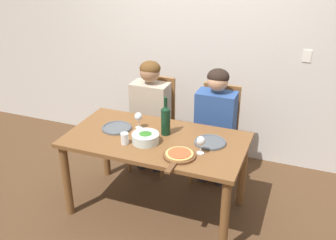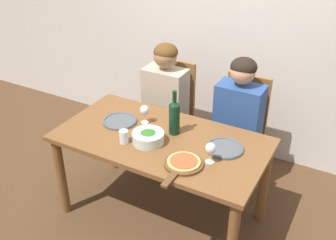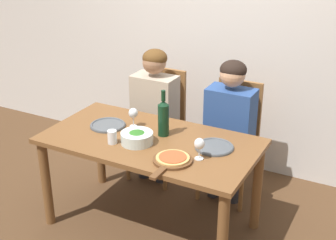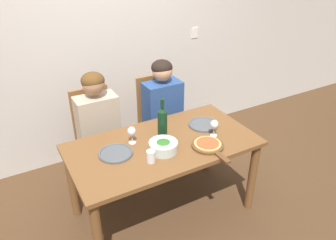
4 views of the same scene
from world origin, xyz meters
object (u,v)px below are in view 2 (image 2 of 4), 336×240
person_man (238,114)px  dinner_plate_left (120,121)px  person_woman (164,96)px  water_tumbler (124,137)px  wine_glass_left (145,111)px  broccoli_bowl (148,137)px  wine_glass_right (211,149)px  chair_left (171,111)px  pizza_on_board (183,164)px  dinner_plate_right (225,148)px  chair_right (241,130)px  wine_bottle (174,116)px

person_man → dinner_plate_left: (-0.76, -0.61, 0.03)m
person_woman → water_tumbler: 0.85m
water_tumbler → wine_glass_left: bearing=93.1°
broccoli_bowl → wine_glass_right: (0.48, -0.01, 0.06)m
broccoli_bowl → dinner_plate_left: size_ratio=0.85×
chair_left → water_tumbler: bearing=-81.9°
chair_left → dinner_plate_left: size_ratio=3.61×
chair_left → pizza_on_board: (0.63, -1.00, 0.25)m
person_woman → dinner_plate_left: bearing=-95.7°
dinner_plate_right → person_man: bearing=100.5°
chair_right → broccoli_bowl: bearing=-115.2°
chair_left → dinner_plate_right: 1.08m
chair_right → person_man: person_man is taller
person_man → water_tumbler: bearing=-123.9°
wine_bottle → wine_glass_right: size_ratio=2.30×
person_man → wine_bottle: person_man is taller
wine_bottle → wine_glass_left: wine_bottle is taller
dinner_plate_right → water_tumbler: 0.72m
chair_left → dinner_plate_right: bearing=-40.5°
wine_bottle → dinner_plate_right: wine_bottle is taller
person_woman → broccoli_bowl: 0.80m
chair_right → water_tumbler: chair_right is taller
person_man → wine_glass_left: bearing=-137.8°
chair_right → dinner_plate_left: bearing=-136.2°
water_tumbler → chair_left: bearing=98.1°
chair_right → wine_glass_left: 0.93m
dinner_plate_left → chair_left: bearing=85.2°
person_man → pizza_on_board: 0.88m
broccoli_bowl → chair_right: bearing=64.8°
person_woman → water_tumbler: size_ratio=12.38×
chair_left → dinner_plate_left: chair_left is taller
chair_right → person_man: size_ratio=0.81×
chair_left → wine_glass_left: bearing=-79.6°
person_woman → wine_glass_right: (0.77, -0.76, 0.13)m
broccoli_bowl → dinner_plate_right: 0.55m
person_woman → broccoli_bowl: person_woman is taller
wine_bottle → water_tumbler: 0.39m
wine_bottle → dinner_plate_left: wine_bottle is taller
person_woman → broccoli_bowl: bearing=-69.0°
wine_bottle → wine_glass_left: 0.28m
person_man → broccoli_bowl: 0.85m
chair_left → wine_bottle: 0.86m
wine_glass_left → wine_glass_right: 0.69m
dinner_plate_right → broccoli_bowl: bearing=-160.3°
chair_left → water_tumbler: size_ratio=10.08×
person_woman → dinner_plate_left: person_woman is taller
dinner_plate_left → wine_glass_right: wine_glass_right is taller
dinner_plate_right → water_tumbler: bearing=-158.1°
dinner_plate_left → water_tumbler: (0.20, -0.23, 0.04)m
wine_glass_right → broccoli_bowl: bearing=178.8°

